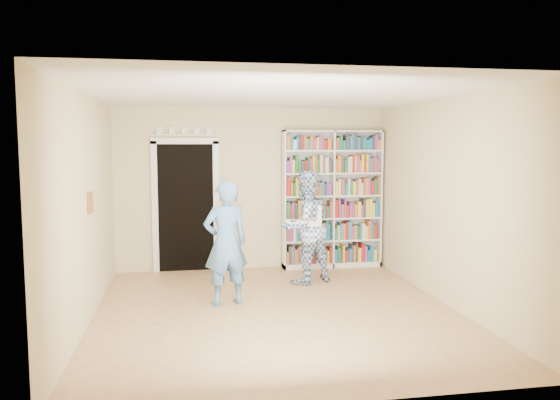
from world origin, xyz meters
name	(u,v)px	position (x,y,z in m)	size (l,w,h in m)	color
floor	(276,312)	(0.00, 0.00, 0.00)	(5.00, 5.00, 0.00)	#A2734E
ceiling	(276,94)	(0.00, 0.00, 2.70)	(5.00, 5.00, 0.00)	white
wall_back	(252,189)	(0.00, 2.50, 1.35)	(4.50, 4.50, 0.00)	beige
wall_left	(86,209)	(-2.25, 0.00, 1.35)	(5.00, 5.00, 0.00)	beige
wall_right	(446,202)	(2.25, 0.00, 1.35)	(5.00, 5.00, 0.00)	beige
bookshelf	(332,199)	(1.35, 2.34, 1.18)	(1.69, 0.32, 2.33)	white
doorway	(186,200)	(-1.10, 2.48, 1.18)	(1.10, 0.08, 2.43)	black
wall_art	(90,203)	(-2.23, 0.20, 1.40)	(0.03, 0.25, 0.25)	maroon
man_blue	(226,243)	(-0.60, 0.43, 0.82)	(0.60, 0.39, 1.63)	#5180B4
man_plaid	(305,227)	(0.67, 1.36, 0.85)	(0.83, 0.65, 1.70)	#33589D
paper_sheet	(314,216)	(0.75, 1.14, 1.05)	(0.22, 0.01, 0.31)	white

